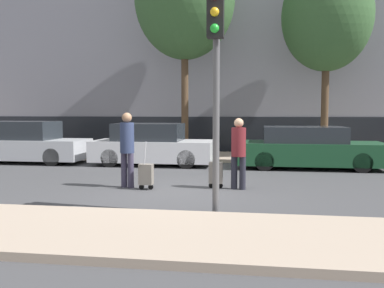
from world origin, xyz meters
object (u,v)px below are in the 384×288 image
(parked_bicycle, at_px, (148,145))
(parked_car_2, at_px, (308,149))
(trolley_right, at_px, (216,173))
(trolley_left, at_px, (146,174))
(parked_car_0, at_px, (26,144))
(bare_tree_near_crossing, at_px, (327,17))
(pedestrian_left, at_px, (127,145))
(traffic_light, at_px, (216,58))
(parked_car_1, at_px, (152,146))
(pedestrian_right, at_px, (239,149))

(parked_bicycle, bearing_deg, parked_car_2, -21.33)
(trolley_right, distance_m, parked_bicycle, 7.22)
(trolley_left, bearing_deg, parked_car_0, 141.40)
(parked_car_2, height_order, bare_tree_near_crossing, bare_tree_near_crossing)
(pedestrian_left, distance_m, traffic_light, 3.89)
(parked_car_0, relative_size, pedestrian_left, 2.37)
(traffic_light, xyz_separation_m, bare_tree_near_crossing, (3.25, 9.58, 2.63))
(parked_car_1, xyz_separation_m, pedestrian_left, (0.48, -4.37, 0.37))
(parked_car_1, distance_m, pedestrian_right, 5.26)
(parked_car_0, relative_size, bare_tree_near_crossing, 0.58)
(parked_car_2, relative_size, pedestrian_right, 2.77)
(pedestrian_right, relative_size, parked_bicycle, 0.95)
(parked_car_0, height_order, parked_car_1, parked_car_0)
(pedestrian_left, bearing_deg, pedestrian_right, -155.93)
(parked_car_1, distance_m, parked_bicycle, 2.40)
(parked_car_1, bearing_deg, trolley_left, -77.76)
(parked_car_0, xyz_separation_m, pedestrian_left, (5.13, -4.31, 0.35))
(parked_car_0, distance_m, bare_tree_near_crossing, 12.06)
(parked_car_0, height_order, pedestrian_left, pedestrian_left)
(pedestrian_left, xyz_separation_m, traffic_light, (2.38, -2.54, 1.72))
(parked_car_0, bearing_deg, parked_bicycle, 30.80)
(trolley_left, relative_size, traffic_light, 0.29)
(pedestrian_right, distance_m, traffic_light, 3.26)
(parked_car_0, bearing_deg, traffic_light, -42.36)
(pedestrian_left, xyz_separation_m, parked_bicycle, (-1.23, 6.64, -0.55))
(traffic_light, distance_m, bare_tree_near_crossing, 10.45)
(pedestrian_left, relative_size, traffic_light, 0.47)
(trolley_left, distance_m, parked_bicycle, 7.05)
(parked_car_0, bearing_deg, pedestrian_right, -28.01)
(trolley_left, xyz_separation_m, pedestrian_right, (2.15, 0.36, 0.60))
(parked_car_1, distance_m, bare_tree_near_crossing, 8.17)
(pedestrian_left, bearing_deg, traffic_light, 153.75)
(parked_car_2, relative_size, bare_tree_near_crossing, 0.64)
(parked_car_1, bearing_deg, trolley_right, -57.77)
(parked_car_2, height_order, traffic_light, traffic_light)
(traffic_light, bearing_deg, trolley_right, 95.33)
(parked_bicycle, xyz_separation_m, bare_tree_near_crossing, (6.86, 0.40, 4.90))
(parked_bicycle, bearing_deg, parked_car_0, -149.20)
(traffic_light, distance_m, parked_bicycle, 10.12)
(pedestrian_right, height_order, parked_bicycle, pedestrian_right)
(parked_car_0, height_order, parked_bicycle, parked_car_0)
(pedestrian_left, relative_size, trolley_right, 1.55)
(pedestrian_left, height_order, bare_tree_near_crossing, bare_tree_near_crossing)
(pedestrian_right, bearing_deg, parked_car_1, 135.57)
(trolley_right, bearing_deg, parked_car_2, 57.32)
(parked_car_1, xyz_separation_m, pedestrian_right, (3.14, -4.21, 0.29))
(pedestrian_left, bearing_deg, trolley_right, -152.79)
(traffic_light, bearing_deg, bare_tree_near_crossing, 71.27)
(trolley_left, xyz_separation_m, bare_tree_near_crossing, (5.12, 7.24, 5.03))
(parked_car_0, distance_m, pedestrian_left, 6.71)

